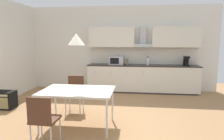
% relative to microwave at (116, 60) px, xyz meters
% --- Properties ---
extents(ground_plane, '(8.69, 8.65, 0.02)m').
position_rel_microwave_xyz_m(ground_plane, '(-0.11, -2.59, -1.06)').
color(ground_plane, '#9E754C').
extents(wall_back, '(6.95, 0.10, 2.88)m').
position_rel_microwave_xyz_m(wall_back, '(-0.11, 0.34, 0.38)').
color(wall_back, silver).
rests_on(wall_back, ground_plane).
extents(kitchen_counter, '(3.64, 0.61, 0.91)m').
position_rel_microwave_xyz_m(kitchen_counter, '(0.88, 0.00, -0.59)').
color(kitchen_counter, '#333333').
rests_on(kitchen_counter, ground_plane).
extents(backsplash_tile, '(3.62, 0.02, 0.54)m').
position_rel_microwave_xyz_m(backsplash_tile, '(0.88, 0.28, 0.13)').
color(backsplash_tile, silver).
rests_on(backsplash_tile, kitchen_counter).
extents(upper_wall_cabinets, '(3.62, 0.40, 0.66)m').
position_rel_microwave_xyz_m(upper_wall_cabinets, '(0.88, 0.12, 0.77)').
color(upper_wall_cabinets, silver).
extents(microwave, '(0.48, 0.35, 0.28)m').
position_rel_microwave_xyz_m(microwave, '(0.00, 0.00, 0.00)').
color(microwave, '#ADADB2').
rests_on(microwave, kitchen_counter).
extents(coffee_maker, '(0.18, 0.19, 0.30)m').
position_rel_microwave_xyz_m(coffee_maker, '(2.27, 0.03, 0.01)').
color(coffee_maker, black).
rests_on(coffee_maker, kitchen_counter).
extents(bottle_brown, '(0.08, 0.08, 0.21)m').
position_rel_microwave_xyz_m(bottle_brown, '(0.37, -0.04, -0.05)').
color(bottle_brown, brown).
rests_on(bottle_brown, kitchen_counter).
extents(bottle_white, '(0.08, 0.08, 0.29)m').
position_rel_microwave_xyz_m(bottle_white, '(1.05, -0.02, -0.01)').
color(bottle_white, white).
rests_on(bottle_white, kitchen_counter).
extents(dining_table, '(1.40, 0.94, 0.76)m').
position_rel_microwave_xyz_m(dining_table, '(-0.46, -2.94, -0.34)').
color(dining_table, silver).
rests_on(dining_table, ground_plane).
extents(chair_far_left, '(0.42, 0.42, 0.87)m').
position_rel_microwave_xyz_m(chair_far_left, '(-0.78, -2.09, -0.52)').
color(chair_far_left, '#4C2D1E').
rests_on(chair_far_left, ground_plane).
extents(chair_near_left, '(0.41, 0.41, 0.87)m').
position_rel_microwave_xyz_m(chair_near_left, '(-0.78, -3.79, -0.52)').
color(chair_near_left, '#4C2D1E').
rests_on(chair_near_left, ground_plane).
extents(guitar_amp, '(0.52, 0.37, 0.44)m').
position_rel_microwave_xyz_m(guitar_amp, '(-2.66, -2.09, -0.83)').
color(guitar_amp, black).
rests_on(guitar_amp, ground_plane).
extents(pendant_lamp, '(0.32, 0.32, 0.22)m').
position_rel_microwave_xyz_m(pendant_lamp, '(-0.46, -2.94, 0.68)').
color(pendant_lamp, silver).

